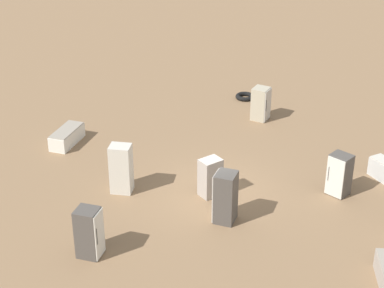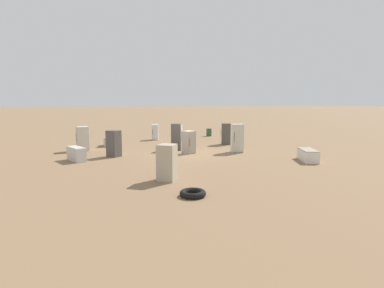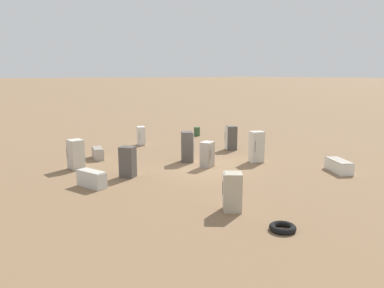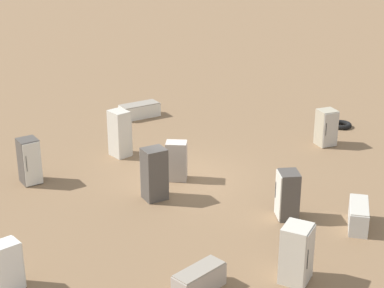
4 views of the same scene
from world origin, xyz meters
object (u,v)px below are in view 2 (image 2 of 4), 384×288
discarded_fridge_9 (177,137)px  rusty_barrel (209,132)px  discarded_fridge_6 (189,142)px  discarded_fridge_8 (114,144)px  discarded_fridge_0 (308,155)px  scrap_tire (193,193)px  discarded_fridge_1 (237,138)px  discarded_fridge_3 (109,141)px  discarded_fridge_2 (155,132)px  discarded_fridge_5 (76,154)px  discarded_fridge_4 (83,139)px  discarded_fridge_7 (226,134)px  discarded_fridge_10 (167,162)px

discarded_fridge_9 → rusty_barrel: (6.28, 7.36, -0.54)m
discarded_fridge_6 → discarded_fridge_8: (-4.66, 0.76, 0.07)m
discarded_fridge_0 → discarded_fridge_6: (-5.16, 5.12, 0.41)m
scrap_tire → rusty_barrel: 20.09m
discarded_fridge_1 → rusty_barrel: 10.38m
discarded_fridge_0 → discarded_fridge_3: (-9.40, 10.94, 0.02)m
discarded_fridge_1 → discarded_fridge_2: 9.58m
discarded_fridge_6 → discarded_fridge_5: bearing=-27.6°
scrap_tire → discarded_fridge_6: bearing=67.7°
discarded_fridge_5 → discarded_fridge_6: size_ratio=1.13×
discarded_fridge_5 → discarded_fridge_3: bearing=-132.4°
discarded_fridge_3 → discarded_fridge_4: bearing=-124.0°
discarded_fridge_0 → discarded_fridge_9: size_ratio=1.08×
discarded_fridge_9 → discarded_fridge_6: bearing=35.6°
discarded_fridge_8 → scrap_tire: 9.40m
discarded_fridge_2 → discarded_fridge_5: discarded_fridge_2 is taller
discarded_fridge_3 → discarded_fridge_7: size_ratio=0.97×
discarded_fridge_4 → discarded_fridge_10: size_ratio=1.09×
discarded_fridge_0 → discarded_fridge_9: discarded_fridge_9 is taller
rusty_barrel → discarded_fridge_2: bearing=-172.0°
discarded_fridge_1 → discarded_fridge_6: 3.27m
discarded_fridge_9 → discarded_fridge_8: bearing=-47.7°
discarded_fridge_0 → scrap_tire: bearing=-129.8°
discarded_fridge_3 → discarded_fridge_9: 5.80m
discarded_fridge_5 → discarded_fridge_10: discarded_fridge_10 is taller
discarded_fridge_4 → discarded_fridge_6: 7.46m
discarded_fridge_4 → discarded_fridge_10: discarded_fridge_4 is taller
discarded_fridge_8 → discarded_fridge_3: bearing=139.2°
discarded_fridge_6 → rusty_barrel: (6.12, 9.09, -0.35)m
discarded_fridge_3 → discarded_fridge_6: (4.24, -5.82, 0.39)m
discarded_fridge_2 → discarded_fridge_10: (-3.82, -14.35, 0.06)m
discarded_fridge_9 → rusty_barrel: bearing=169.6°
discarded_fridge_10 → discarded_fridge_9: bearing=14.8°
discarded_fridge_3 → discarded_fridge_10: (0.64, -11.91, 0.42)m
discarded_fridge_0 → discarded_fridge_8: bearing=177.7°
discarded_fridge_7 → scrap_tire: size_ratio=1.81×
discarded_fridge_9 → discarded_fridge_4: bearing=-80.7°
discarded_fridge_9 → scrap_tire: size_ratio=1.99×
discarded_fridge_5 → discarded_fridge_8: bearing=176.7°
discarded_fridge_0 → discarded_fridge_7: size_ratio=1.18×
discarded_fridge_10 → discarded_fridge_5: bearing=65.9°
discarded_fridge_3 → discarded_fridge_8: size_ratio=1.01×
discarded_fridge_2 → discarded_fridge_10: size_ratio=0.92×
discarded_fridge_6 → discarded_fridge_9: bearing=-110.4°
discarded_fridge_1 → discarded_fridge_8: discarded_fridge_1 is taller
discarded_fridge_5 → discarded_fridge_8: discarded_fridge_8 is taller
discarded_fridge_10 → rusty_barrel: bearing=5.9°
rusty_barrel → discarded_fridge_8: bearing=-142.3°
discarded_fridge_3 → discarded_fridge_7: 9.19m
discarded_fridge_2 → discarded_fridge_8: size_ratio=0.87×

